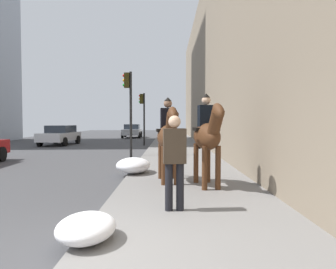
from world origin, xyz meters
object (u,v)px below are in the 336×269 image
(traffic_light_far_curb, at_px, (143,110))
(car_far_lane, at_px, (132,131))
(car_mid_lane, at_px, (60,135))
(traffic_light_near_curb, at_px, (129,101))
(pedestrian_greeting, at_px, (174,156))
(mounted_horse_far, at_px, (207,135))
(mounted_horse_near, at_px, (168,136))

(traffic_light_far_curb, bearing_deg, car_far_lane, 10.60)
(car_mid_lane, distance_m, traffic_light_near_curb, 10.54)
(car_far_lane, xyz_separation_m, traffic_light_near_curb, (-18.90, -2.07, 1.94))
(pedestrian_greeting, distance_m, car_mid_lane, 19.31)
(mounted_horse_far, xyz_separation_m, pedestrian_greeting, (-2.07, 0.84, -0.29))
(pedestrian_greeting, bearing_deg, car_mid_lane, 20.76)
(traffic_light_far_curb, bearing_deg, pedestrian_greeting, -173.41)
(mounted_horse_near, bearing_deg, pedestrian_greeting, -4.21)
(car_far_lane, relative_size, traffic_light_far_curb, 1.12)
(pedestrian_greeting, bearing_deg, mounted_horse_near, -1.73)
(car_mid_lane, relative_size, traffic_light_far_curb, 1.20)
(car_mid_lane, bearing_deg, car_far_lane, 161.33)
(car_mid_lane, xyz_separation_m, traffic_light_near_curb, (-8.33, -6.15, 1.95))
(car_far_lane, bearing_deg, traffic_light_near_curb, 5.11)
(mounted_horse_near, bearing_deg, traffic_light_far_curb, -179.24)
(traffic_light_far_curb, bearing_deg, traffic_light_near_curb, 179.88)
(mounted_horse_far, distance_m, car_mid_lane, 17.87)
(mounted_horse_far, distance_m, pedestrian_greeting, 2.26)
(car_far_lane, xyz_separation_m, traffic_light_far_curb, (-11.16, -2.09, 1.76))
(pedestrian_greeting, bearing_deg, car_far_lane, 4.07)
(car_mid_lane, bearing_deg, traffic_light_far_curb, 86.98)
(mounted_horse_near, height_order, traffic_light_far_curb, traffic_light_far_curb)
(pedestrian_greeting, relative_size, car_mid_lane, 0.38)
(mounted_horse_far, bearing_deg, mounted_horse_near, -129.03)
(car_mid_lane, bearing_deg, traffic_light_near_curb, 38.89)
(pedestrian_greeting, distance_m, traffic_light_far_curb, 17.10)
(mounted_horse_near, relative_size, pedestrian_greeting, 1.32)
(pedestrian_greeting, height_order, traffic_light_near_curb, traffic_light_near_curb)
(mounted_horse_far, bearing_deg, traffic_light_near_curb, -166.27)
(pedestrian_greeting, xyz_separation_m, traffic_light_near_curb, (9.18, 1.97, 1.61))
(car_far_lane, bearing_deg, pedestrian_greeting, 7.05)
(mounted_horse_far, height_order, traffic_light_far_curb, traffic_light_far_curb)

